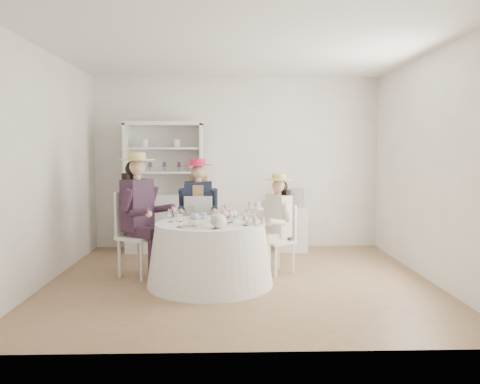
{
  "coord_description": "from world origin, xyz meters",
  "views": [
    {
      "loc": [
        -0.15,
        -5.46,
        1.54
      ],
      "look_at": [
        0.0,
        0.1,
        1.05
      ],
      "focal_mm": 35.0,
      "sensor_mm": 36.0,
      "label": 1
    }
  ],
  "objects": [
    {
      "name": "teacup_c",
      "position": [
        -0.09,
        0.0,
        0.75
      ],
      "size": [
        0.11,
        0.11,
        0.07
      ],
      "primitive_type": "imported",
      "rotation": [
        0.0,
        0.0,
        0.25
      ],
      "color": "white",
      "rests_on": "tea_table"
    },
    {
      "name": "teacup_b",
      "position": [
        -0.44,
        0.14,
        0.76
      ],
      "size": [
        0.1,
        0.1,
        0.07
      ],
      "primitive_type": "imported",
      "rotation": [
        0.0,
        0.0,
        0.35
      ],
      "color": "white",
      "rests_on": "tea_table"
    },
    {
      "name": "ceiling",
      "position": [
        0.0,
        0.0,
        2.7
      ],
      "size": [
        4.5,
        4.5,
        0.0
      ],
      "primitive_type": "plane",
      "rotation": [
        3.14,
        0.0,
        0.0
      ],
      "color": "white",
      "rests_on": "wall_back"
    },
    {
      "name": "hatbox",
      "position": [
        0.89,
        1.69,
        0.81
      ],
      "size": [
        0.33,
        0.33,
        0.29
      ],
      "primitive_type": "cylinder",
      "rotation": [
        0.0,
        0.0,
        -0.17
      ],
      "color": "black",
      "rests_on": "side_table"
    },
    {
      "name": "sandwich_plate",
      "position": [
        -0.51,
        -0.46,
        0.74
      ],
      "size": [
        0.28,
        0.28,
        0.06
      ],
      "rotation": [
        0.0,
        0.0,
        -0.41
      ],
      "color": "white",
      "rests_on": "tea_table"
    },
    {
      "name": "hutch",
      "position": [
        -1.11,
        1.7,
        0.7
      ],
      "size": [
        1.33,
        0.86,
        1.98
      ],
      "rotation": [
        0.0,
        0.0,
        0.38
      ],
      "color": "silver",
      "rests_on": "ground"
    },
    {
      "name": "table_teapot",
      "position": [
        -0.24,
        -0.53,
        0.79
      ],
      "size": [
        0.23,
        0.16,
        0.17
      ],
      "rotation": [
        0.0,
        0.0,
        0.17
      ],
      "color": "white",
      "rests_on": "tea_table"
    },
    {
      "name": "spare_chair",
      "position": [
        -0.53,
        0.76,
        0.51
      ],
      "size": [
        0.42,
        0.42,
        0.95
      ],
      "rotation": [
        0.0,
        0.0,
        3.06
      ],
      "color": "silver",
      "rests_on": "ground"
    },
    {
      "name": "flower_arrangement",
      "position": [
        -0.16,
        -0.14,
        0.81
      ],
      "size": [
        0.2,
        0.19,
        0.07
      ],
      "rotation": [
        0.0,
        0.0,
        -0.2
      ],
      "color": "pink",
      "rests_on": "tea_table"
    },
    {
      "name": "guest_left",
      "position": [
        -1.23,
        0.23,
        0.86
      ],
      "size": [
        0.65,
        0.6,
        1.52
      ],
      "rotation": [
        0.0,
        0.0,
        1.04
      ],
      "color": "silver",
      "rests_on": "ground"
    },
    {
      "name": "wall_right",
      "position": [
        2.25,
        0.0,
        1.35
      ],
      "size": [
        0.0,
        4.5,
        4.5
      ],
      "primitive_type": "plane",
      "rotation": [
        1.57,
        0.0,
        -1.57
      ],
      "color": "silver",
      "rests_on": "ground"
    },
    {
      "name": "wall_front",
      "position": [
        0.0,
        -2.0,
        1.35
      ],
      "size": [
        4.5,
        0.0,
        4.5
      ],
      "primitive_type": "plane",
      "rotation": [
        -1.57,
        0.0,
        0.0
      ],
      "color": "silver",
      "rests_on": "ground"
    },
    {
      "name": "guest_mid",
      "position": [
        -0.54,
        0.8,
        0.81
      ],
      "size": [
        0.52,
        0.54,
        1.43
      ],
      "rotation": [
        0.0,
        0.0,
        0.05
      ],
      "color": "silver",
      "rests_on": "ground"
    },
    {
      "name": "wall_left",
      "position": [
        -2.25,
        0.0,
        1.35
      ],
      "size": [
        0.0,
        4.5,
        4.5
      ],
      "primitive_type": "plane",
      "rotation": [
        1.57,
        0.0,
        1.57
      ],
      "color": "silver",
      "rests_on": "ground"
    },
    {
      "name": "side_table",
      "position": [
        0.89,
        1.69,
        0.33
      ],
      "size": [
        0.49,
        0.49,
        0.67
      ],
      "primitive_type": "cube",
      "rotation": [
        0.0,
        0.0,
        -0.15
      ],
      "color": "silver",
      "rests_on": "ground"
    },
    {
      "name": "cupcake_stand",
      "position": [
        0.15,
        -0.27,
        0.81
      ],
      "size": [
        0.26,
        0.26,
        0.25
      ],
      "rotation": [
        0.0,
        0.0,
        0.13
      ],
      "color": "white",
      "rests_on": "tea_table"
    },
    {
      "name": "ground",
      "position": [
        0.0,
        0.0,
        0.0
      ],
      "size": [
        4.5,
        4.5,
        0.0
      ],
      "primitive_type": "plane",
      "color": "brown",
      "rests_on": "ground"
    },
    {
      "name": "teacup_a",
      "position": [
        -0.54,
        0.08,
        0.76
      ],
      "size": [
        0.1,
        0.1,
        0.07
      ],
      "primitive_type": "imported",
      "rotation": [
        0.0,
        0.0,
        0.04
      ],
      "color": "white",
      "rests_on": "tea_table"
    },
    {
      "name": "wall_back",
      "position": [
        0.0,
        2.0,
        1.35
      ],
      "size": [
        4.5,
        0.0,
        4.5
      ],
      "primitive_type": "plane",
      "rotation": [
        1.57,
        0.0,
        0.0
      ],
      "color": "silver",
      "rests_on": "ground"
    },
    {
      "name": "flower_bowl",
      "position": [
        -0.15,
        -0.12,
        0.75
      ],
      "size": [
        0.27,
        0.27,
        0.06
      ],
      "primitive_type": "imported",
      "rotation": [
        0.0,
        0.0,
        0.24
      ],
      "color": "white",
      "rests_on": "tea_table"
    },
    {
      "name": "guest_right",
      "position": [
        0.47,
        0.34,
        0.71
      ],
      "size": [
        0.54,
        0.51,
        1.26
      ],
      "rotation": [
        0.0,
        0.0,
        -0.96
      ],
      "color": "silver",
      "rests_on": "ground"
    },
    {
      "name": "tea_table",
      "position": [
        -0.35,
        -0.13,
        0.36
      ],
      "size": [
        1.45,
        1.45,
        0.72
      ],
      "rotation": [
        0.0,
        0.0,
        0.22
      ],
      "color": "white",
      "rests_on": "ground"
    },
    {
      "name": "stemware_set",
      "position": [
        -0.35,
        -0.13,
        0.79
      ],
      "size": [
        0.97,
        0.97,
        0.15
      ],
      "color": "white",
      "rests_on": "tea_table"
    }
  ]
}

